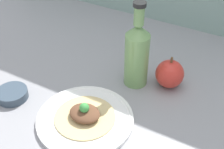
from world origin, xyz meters
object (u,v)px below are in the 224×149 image
Objects in this scene: plate at (85,119)px; plated_food at (85,114)px; apple at (170,74)px; dipping_bowl at (12,94)px; cider_bottle at (137,53)px.

plate is 1.67cm from plated_food.
dipping_bowl is (-38.45, -28.20, -3.10)cm from apple.
plate is 0.98× the size of cider_bottle.
cider_bottle is 39.01cm from dipping_bowl.
plated_food is 24.23cm from dipping_bowl.
apple is at bearing 20.50° from cider_bottle.
dipping_bowl reaches higher than plate.
plated_food is at bearing 45.00° from plate.
apple is at bearing 36.26° from dipping_bowl.
apple reaches higher than plated_food.
cider_bottle is 12.30cm from apple.
apple is at bearing 60.65° from plate.
plated_food is at bearing 6.23° from dipping_bowl.
plated_food is (0.00, 0.00, 1.67)cm from plate.
dipping_bowl is (-24.06, -2.63, 0.55)cm from plate.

